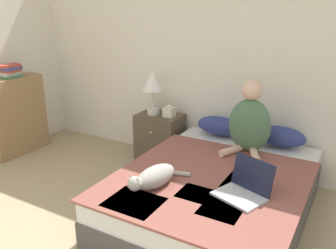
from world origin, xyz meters
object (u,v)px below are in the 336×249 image
cat_tabby (154,177)px  nightstand (160,138)px  laptop_open (244,189)px  bookshelf (16,116)px  pillow_far (280,136)px  table_lamp (153,84)px  pillow_near (219,126)px  bed (216,194)px  book_stack_top (10,71)px  tissue_box (169,112)px  person_sitting (250,122)px

cat_tabby → nightstand: cat_tabby is taller
cat_tabby → laptop_open: laptop_open is taller
cat_tabby → bookshelf: 2.55m
pillow_far → nightstand: bearing=-178.6°
laptop_open → table_lamp: (-1.48, 1.09, 0.43)m
cat_tabby → pillow_near: bearing=-166.8°
laptop_open → bookshelf: bookshelf is taller
bed → cat_tabby: cat_tabby is taller
cat_tabby → book_stack_top: book_stack_top is taller
bed → laptop_open: bearing=-41.8°
bookshelf → nightstand: bearing=21.7°
pillow_far → nightstand: (-1.41, -0.03, -0.27)m
laptop_open → tissue_box: laptop_open is taller
pillow_far → book_stack_top: book_stack_top is taller
cat_tabby → book_stack_top: 2.59m
bed → nightstand: 1.35m
bed → pillow_far: size_ratio=3.98×
pillow_near → laptop_open: laptop_open is taller
pillow_near → book_stack_top: size_ratio=1.97×
bookshelf → book_stack_top: bearing=-27.2°
cat_tabby → pillow_far: bearing=167.4°
pillow_far → tissue_box: bearing=-178.5°
bed → pillow_near: (-0.33, 0.85, 0.33)m
pillow_near → laptop_open: (0.66, -1.15, -0.04)m
pillow_near → pillow_far: bearing=0.0°
book_stack_top → person_sitting: bearing=8.2°
bed → cat_tabby: 0.70m
bed → tissue_box: size_ratio=14.33×
nightstand → bookshelf: size_ratio=0.60×
bookshelf → pillow_near: bearing=16.2°
tissue_box → pillow_near: bearing=3.2°
pillow_far → bed: bearing=-111.3°
pillow_near → nightstand: (-0.74, -0.03, -0.27)m
bed → book_stack_top: book_stack_top is taller
nightstand → book_stack_top: bearing=-158.2°
person_sitting → nightstand: bearing=167.1°
bookshelf → book_stack_top: size_ratio=3.82×
laptop_open → cat_tabby: bearing=-141.0°
pillow_near → pillow_far: (0.66, 0.00, 0.00)m
tissue_box → pillow_far: bearing=1.5°
pillow_far → person_sitting: bearing=-128.6°
pillow_far → bookshelf: 3.19m
nightstand → person_sitting: bearing=-12.9°
cat_tabby → laptop_open: 0.69m
bookshelf → pillow_far: bearing=12.9°
bed → person_sitting: (0.09, 0.55, 0.53)m
book_stack_top → cat_tabby: bearing=-15.1°
pillow_near → table_lamp: (-0.82, -0.05, 0.38)m
cat_tabby → book_stack_top: (-2.45, 0.66, 0.51)m
pillow_far → bookshelf: bearing=-167.1°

